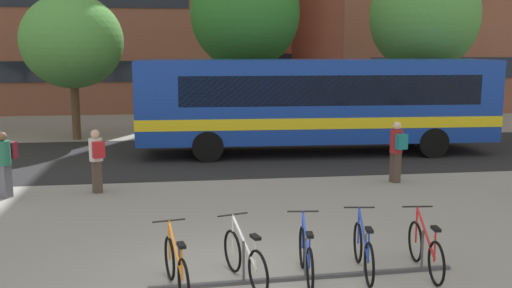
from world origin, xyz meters
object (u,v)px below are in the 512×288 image
(city_bus, at_px, (314,102))
(parked_bicycle_blue_2, at_px, (306,256))
(parked_bicycle_white_1, at_px, (245,260))
(parked_bicycle_red_4, at_px, (425,250))
(street_tree_2, at_px, (245,13))
(commuter_red_pack_2, at_px, (97,157))
(street_tree_0, at_px, (424,16))
(street_tree_1, at_px, (72,41))
(parked_bicycle_orange_0, at_px, (176,268))
(commuter_teal_pack_3, at_px, (397,148))
(parked_bicycle_blue_3, at_px, (363,251))
(commuter_maroon_pack_1, at_px, (5,160))

(city_bus, xyz_separation_m, parked_bicycle_blue_2, (-2.68, -10.66, -1.39))
(parked_bicycle_white_1, bearing_deg, parked_bicycle_red_4, -106.04)
(street_tree_2, bearing_deg, city_bus, -70.22)
(commuter_red_pack_2, xyz_separation_m, street_tree_0, (12.03, 8.12, 3.93))
(street_tree_0, xyz_separation_m, street_tree_1, (-13.95, 0.65, -1.03))
(parked_bicycle_orange_0, relative_size, parked_bicycle_white_1, 1.02)
(parked_bicycle_orange_0, distance_m, street_tree_2, 16.73)
(commuter_teal_pack_3, bearing_deg, parked_bicycle_blue_3, 143.52)
(city_bus, distance_m, commuter_teal_pack_3, 4.75)
(parked_bicycle_blue_2, height_order, commuter_maroon_pack_1, commuter_maroon_pack_1)
(parked_bicycle_white_1, distance_m, parked_bicycle_blue_2, 0.98)
(city_bus, bearing_deg, commuter_red_pack_2, 36.72)
(city_bus, distance_m, street_tree_1, 9.79)
(parked_bicycle_blue_2, bearing_deg, commuter_red_pack_2, 39.16)
(parked_bicycle_orange_0, height_order, parked_bicycle_blue_3, same)
(parked_bicycle_red_4, distance_m, street_tree_0, 16.06)
(parked_bicycle_orange_0, xyz_separation_m, parked_bicycle_blue_2, (2.04, 0.20, 0.00))
(commuter_teal_pack_3, bearing_deg, city_bus, 4.15)
(city_bus, xyz_separation_m, street_tree_1, (-8.60, 4.21, 2.05))
(parked_bicycle_blue_2, bearing_deg, street_tree_1, 27.59)
(parked_bicycle_blue_2, relative_size, parked_bicycle_red_4, 1.00)
(parked_bicycle_red_4, distance_m, street_tree_1, 17.18)
(parked_bicycle_blue_3, xyz_separation_m, commuter_red_pack_2, (-4.98, 5.99, 0.55))
(parked_bicycle_blue_3, height_order, street_tree_0, street_tree_0)
(parked_bicycle_blue_2, bearing_deg, commuter_maroon_pack_1, 51.84)
(city_bus, xyz_separation_m, commuter_red_pack_2, (-6.68, -4.57, -0.85))
(parked_bicycle_white_1, distance_m, street_tree_1, 16.04)
(parked_bicycle_white_1, relative_size, commuter_teal_pack_3, 1.00)
(commuter_maroon_pack_1, bearing_deg, parked_bicycle_white_1, 66.79)
(city_bus, relative_size, parked_bicycle_blue_3, 7.07)
(street_tree_1, bearing_deg, commuter_red_pack_2, -77.62)
(parked_bicycle_red_4, height_order, commuter_teal_pack_3, commuter_teal_pack_3)
(parked_bicycle_red_4, xyz_separation_m, commuter_red_pack_2, (-6.00, 6.07, 0.55))
(parked_bicycle_white_1, bearing_deg, street_tree_0, -48.80)
(parked_bicycle_blue_2, bearing_deg, street_tree_0, -23.61)
(commuter_maroon_pack_1, bearing_deg, commuter_red_pack_2, 119.67)
(commuter_red_pack_2, xyz_separation_m, street_tree_1, (-1.93, 8.77, 2.90))
(parked_bicycle_orange_0, height_order, parked_bicycle_red_4, same)
(parked_bicycle_red_4, bearing_deg, street_tree_1, 33.15)
(parked_bicycle_blue_3, bearing_deg, street_tree_2, 8.21)
(street_tree_1, bearing_deg, street_tree_2, 6.24)
(commuter_teal_pack_3, bearing_deg, street_tree_0, -37.98)
(parked_bicycle_orange_0, distance_m, commuter_red_pack_2, 6.61)
(commuter_red_pack_2, bearing_deg, parked_bicycle_blue_2, -168.91)
(parked_bicycle_blue_2, height_order, parked_bicycle_red_4, same)
(commuter_teal_pack_3, bearing_deg, parked_bicycle_red_4, 152.15)
(city_bus, bearing_deg, parked_bicycle_blue_3, 83.21)
(parked_bicycle_blue_3, relative_size, street_tree_2, 0.23)
(parked_bicycle_white_1, height_order, commuter_red_pack_2, commuter_red_pack_2)
(parked_bicycle_blue_3, bearing_deg, street_tree_1, 32.97)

